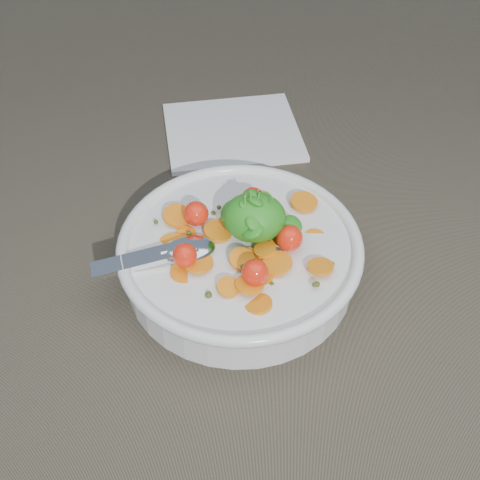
{
  "coord_description": "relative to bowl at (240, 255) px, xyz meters",
  "views": [
    {
      "loc": [
        0.02,
        -0.44,
        0.47
      ],
      "look_at": [
        -0.0,
        -0.03,
        0.05
      ],
      "focal_mm": 45.0,
      "sensor_mm": 36.0,
      "label": 1
    }
  ],
  "objects": [
    {
      "name": "bowl",
      "position": [
        0.0,
        0.0,
        0.0
      ],
      "size": [
        0.26,
        0.25,
        0.1
      ],
      "color": "silver",
      "rests_on": "ground"
    },
    {
      "name": "napkin",
      "position": [
        -0.02,
        0.25,
        -0.03
      ],
      "size": [
        0.2,
        0.19,
        0.01
      ],
      "primitive_type": "cube",
      "rotation": [
        0.0,
        0.0,
        0.22
      ],
      "color": "white",
      "rests_on": "ground"
    },
    {
      "name": "ground",
      "position": [
        0.0,
        0.03,
        -0.03
      ],
      "size": [
        6.0,
        6.0,
        0.0
      ],
      "primitive_type": "plane",
      "color": "brown",
      "rests_on": "ground"
    }
  ]
}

